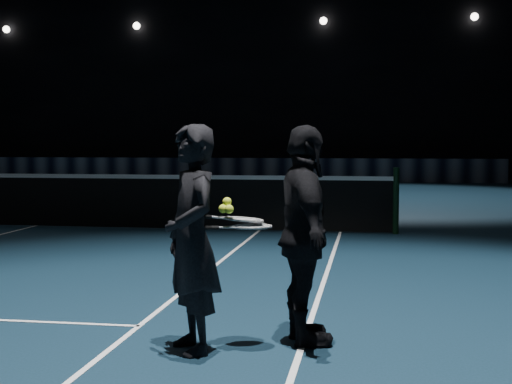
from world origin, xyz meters
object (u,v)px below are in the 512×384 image
at_px(tennis_balls, 226,207).
at_px(player_b, 305,235).
at_px(player_a, 192,239).
at_px(racket_lower, 253,227).
at_px(racket_upper, 245,219).

bearing_deg(tennis_balls, player_b, 22.53).
xyz_separation_m(player_a, player_b, (0.78, 0.33, 0.00)).
distance_m(player_a, racket_lower, 0.46).
bearing_deg(racket_upper, player_a, -178.29).
bearing_deg(player_b, racket_upper, 91.57).
xyz_separation_m(racket_lower, tennis_balls, (-0.18, -0.07, 0.15)).
bearing_deg(player_a, racket_upper, 85.51).
bearing_deg(player_b, racket_lower, 96.65).
relative_size(player_b, racket_lower, 2.42).
height_order(player_a, player_b, same).
distance_m(racket_lower, racket_upper, 0.08).
xyz_separation_m(player_b, racket_upper, (-0.43, -0.14, 0.12)).
bearing_deg(racket_upper, racket_lower, -42.66).
bearing_deg(player_a, player_b, 79.80).
bearing_deg(tennis_balls, racket_lower, 21.55).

